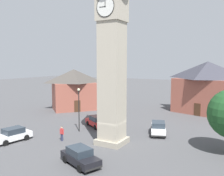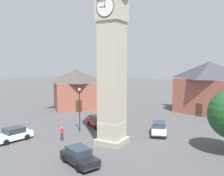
% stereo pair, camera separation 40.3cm
% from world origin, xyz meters
% --- Properties ---
extents(ground_plane, '(200.00, 200.00, 0.00)m').
position_xyz_m(ground_plane, '(0.00, 0.00, 0.00)').
color(ground_plane, '#4C4C4F').
extents(clock_tower, '(3.55, 3.55, 22.69)m').
position_xyz_m(clock_tower, '(0.00, 0.00, 13.31)').
color(clock_tower, '#A59C89').
rests_on(clock_tower, ground).
extents(car_blue_kerb, '(4.40, 3.59, 1.53)m').
position_xyz_m(car_blue_kerb, '(5.23, -5.00, 0.76)').
color(car_blue_kerb, red).
rests_on(car_blue_kerb, ground).
extents(car_silver_kerb, '(3.01, 4.46, 1.53)m').
position_xyz_m(car_silver_kerb, '(-3.25, -5.85, 0.76)').
color(car_silver_kerb, white).
rests_on(car_silver_kerb, ground).
extents(car_white_side, '(2.35, 4.35, 1.53)m').
position_xyz_m(car_white_side, '(10.04, 4.90, 0.76)').
color(car_white_side, white).
rests_on(car_white_side, ground).
extents(car_black_far, '(4.46, 3.10, 1.53)m').
position_xyz_m(car_black_far, '(-0.38, 6.23, 0.76)').
color(car_black_far, black).
rests_on(car_black_far, ground).
extents(pedestrian, '(0.56, 0.22, 1.69)m').
position_xyz_m(pedestrian, '(5.35, 2.05, 1.01)').
color(pedestrian, '#2D3351').
rests_on(pedestrian, ground).
extents(building_terrace_right, '(9.56, 9.81, 7.56)m').
position_xyz_m(building_terrace_right, '(15.90, -13.50, 3.86)').
color(building_terrace_right, '#995142').
rests_on(building_terrace_right, ground).
extents(building_hall_far, '(12.20, 9.66, 9.01)m').
position_xyz_m(building_hall_far, '(-6.36, -22.17, 4.61)').
color(building_hall_far, '#995142').
rests_on(building_hall_far, ground).
extents(lamp_post, '(0.36, 0.36, 5.58)m').
position_xyz_m(lamp_post, '(5.96, -1.96, 3.68)').
color(lamp_post, black).
rests_on(lamp_post, ground).
extents(road_sign, '(0.60, 0.07, 2.80)m').
position_xyz_m(road_sign, '(3.80, -7.95, 1.90)').
color(road_sign, gray).
rests_on(road_sign, ground).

